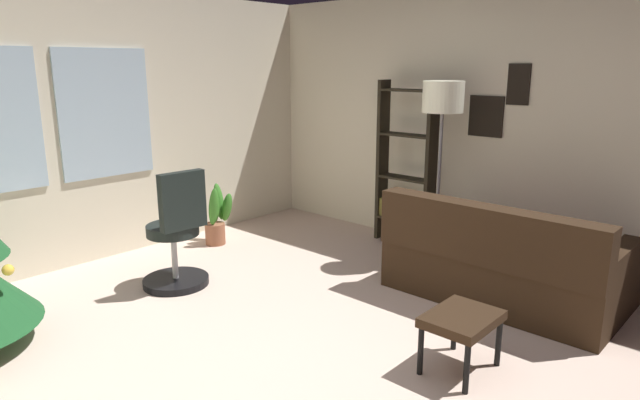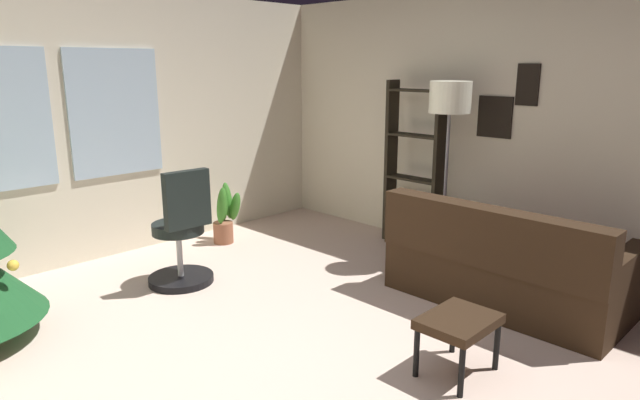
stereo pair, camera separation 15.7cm
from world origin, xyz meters
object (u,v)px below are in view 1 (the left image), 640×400
Objects in this scene: footstool at (462,322)px; bookshelf at (405,175)px; office_chair at (177,241)px; floor_lamp at (443,109)px; potted_plant at (217,217)px; couch at (518,264)px.

bookshelf is at bearing 41.89° from footstool.
floor_lamp is at bearing -33.45° from office_chair.
footstool is 2.26m from floor_lamp.
footstool is at bearing -144.78° from floor_lamp.
potted_plant is at bearing 116.98° from floor_lamp.
floor_lamp is at bearing 35.22° from footstool.
office_chair is at bearing 99.48° from footstool.
office_chair reaches higher than footstool.
office_chair is (-1.71, 2.25, 0.12)m from couch.
bookshelf is (2.31, -0.74, 0.33)m from office_chair.
potted_plant reaches higher than footstool.
potted_plant is at bearing 80.01° from footstool.
floor_lamp is at bearing -118.20° from bookshelf.
bookshelf is 2.03m from potted_plant.
couch is at bearing -107.33° from floor_lamp.
footstool is 0.28× the size of floor_lamp.
potted_plant is at bearing 36.46° from office_chair.
floor_lamp is (1.59, 1.12, 1.14)m from footstool.
footstool is (-1.30, -0.20, 0.03)m from couch.
floor_lamp is at bearing -63.02° from potted_plant.
floor_lamp reaches higher than office_chair.
couch reaches higher than potted_plant.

